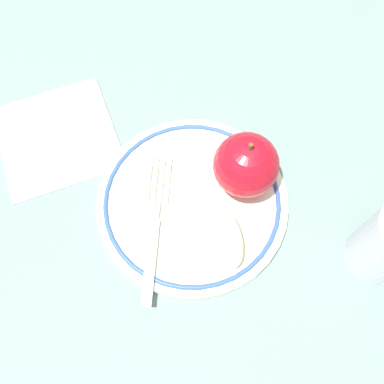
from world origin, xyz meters
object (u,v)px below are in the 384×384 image
Objects in this scene: apple_red_whole at (246,165)px; apple_slice_front at (229,238)px; fork at (154,231)px; plate at (192,201)px; napkin_folded at (57,137)px.

apple_slice_front is at bearing 161.11° from apple_red_whole.
plate is at bearing -42.84° from fork.
apple_red_whole is at bearing -23.39° from apple_slice_front.
napkin_folded is (0.17, 0.21, -0.02)m from apple_slice_front.
fork is at bearing 128.76° from plate.
apple_slice_front is (-0.08, 0.03, -0.03)m from apple_red_whole.
plate is at bearing 107.60° from apple_red_whole.
apple_red_whole reaches higher than napkin_folded.
apple_red_whole is 0.26m from napkin_folded.
plate is at bearing 28.75° from apple_slice_front.
plate reaches higher than napkin_folded.
fork is at bearing -140.08° from napkin_folded.
napkin_folded is (0.11, 0.17, -0.00)m from plate.
napkin_folded is at bearing 48.32° from fork.
plate is at bearing -122.27° from napkin_folded.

